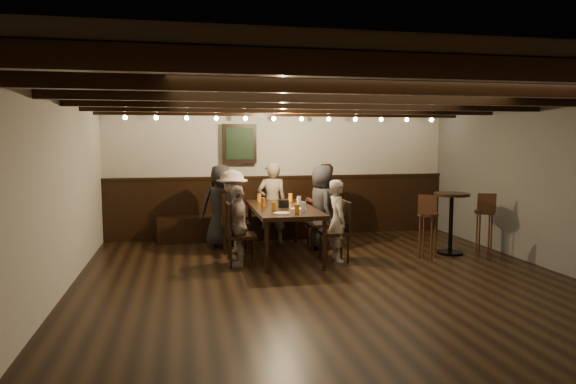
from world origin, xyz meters
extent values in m
plane|color=black|center=(0.00, 0.00, 0.00)|extent=(7.00, 7.00, 0.00)
plane|color=black|center=(0.00, 0.00, 2.40)|extent=(7.00, 7.00, 0.00)
plane|color=beige|center=(0.00, 3.50, 1.20)|extent=(6.50, 0.00, 6.50)
plane|color=#565654|center=(3.25, 0.00, 1.20)|extent=(0.00, 7.00, 7.00)
plane|color=beige|center=(-3.25, 0.00, 1.20)|extent=(0.00, 7.00, 7.00)
cube|color=black|center=(0.00, 3.46, 0.55)|extent=(6.50, 0.08, 1.10)
cube|color=black|center=(-0.80, 3.20, 0.23)|extent=(3.00, 0.45, 0.45)
cube|color=black|center=(-0.80, 3.40, 1.75)|extent=(0.62, 0.12, 0.72)
cube|color=black|center=(-0.80, 3.33, 1.75)|extent=(0.50, 0.02, 0.58)
cube|color=black|center=(0.00, -2.90, 2.31)|extent=(6.50, 0.10, 0.16)
cube|color=black|center=(0.00, -1.74, 2.31)|extent=(6.50, 0.10, 0.16)
cube|color=black|center=(0.00, -0.58, 2.31)|extent=(6.50, 0.10, 0.16)
cube|color=black|center=(0.00, 0.58, 2.31)|extent=(6.50, 0.10, 0.16)
cube|color=black|center=(0.00, 1.74, 2.31)|extent=(6.50, 0.10, 0.16)
cube|color=black|center=(0.00, 2.90, 2.31)|extent=(6.50, 0.10, 0.16)
sphere|color=#FFE099|center=(-2.75, 2.88, 2.19)|extent=(0.07, 0.07, 0.07)
sphere|color=#FFE099|center=(-1.38, 2.88, 2.19)|extent=(0.07, 0.07, 0.07)
sphere|color=#FFE099|center=(0.00, 2.88, 2.19)|extent=(0.07, 0.07, 0.07)
sphere|color=#FFE099|center=(1.38, 2.88, 2.19)|extent=(0.07, 0.07, 0.07)
sphere|color=#FFE099|center=(2.75, 2.88, 2.19)|extent=(0.07, 0.07, 0.07)
cube|color=black|center=(-0.31, 1.72, 0.75)|extent=(0.96, 2.09, 0.06)
cylinder|color=black|center=(-0.73, 0.74, 0.36)|extent=(0.06, 0.06, 0.72)
cylinder|color=black|center=(-0.71, 2.70, 0.36)|extent=(0.06, 0.06, 0.72)
cylinder|color=black|center=(0.08, 0.74, 0.36)|extent=(0.06, 0.06, 0.72)
cylinder|color=black|center=(0.10, 2.70, 0.36)|extent=(0.06, 0.06, 0.72)
cube|color=black|center=(-1.01, 2.18, 0.46)|extent=(0.45, 0.45, 0.05)
cube|color=black|center=(-1.21, 2.18, 0.74)|extent=(0.05, 0.45, 0.49)
cube|color=black|center=(-1.02, 1.28, 0.44)|extent=(0.42, 0.42, 0.05)
cube|color=black|center=(-1.21, 1.28, 0.69)|extent=(0.04, 0.42, 0.46)
cube|color=black|center=(0.39, 2.16, 0.41)|extent=(0.40, 0.40, 0.05)
cube|color=black|center=(0.57, 2.16, 0.64)|extent=(0.04, 0.39, 0.43)
cube|color=black|center=(0.38, 1.26, 0.43)|extent=(0.42, 0.42, 0.05)
cube|color=black|center=(0.57, 1.26, 0.68)|extent=(0.04, 0.41, 0.45)
imported|color=black|center=(-1.21, 2.63, 0.71)|extent=(0.70, 0.46, 1.41)
imported|color=gray|center=(-0.30, 2.77, 0.71)|extent=(0.52, 0.35, 1.43)
imported|color=#4B1F1A|center=(0.59, 2.61, 0.70)|extent=(0.69, 0.54, 1.40)
imported|color=gray|center=(-1.06, 2.18, 0.67)|extent=(0.51, 0.87, 1.35)
imported|color=gray|center=(-1.07, 1.28, 0.59)|extent=(0.29, 0.69, 1.18)
imported|color=#28282B|center=(0.44, 2.16, 0.70)|extent=(0.45, 0.69, 1.40)
imported|color=#AC9E91|center=(0.43, 1.26, 0.62)|extent=(0.30, 0.45, 1.23)
cylinder|color=#BF7219|center=(-0.59, 2.42, 0.85)|extent=(0.07, 0.07, 0.14)
cylinder|color=#BF7219|center=(-0.06, 2.37, 0.85)|extent=(0.07, 0.07, 0.14)
cylinder|color=#BF7219|center=(-0.61, 1.82, 0.85)|extent=(0.07, 0.07, 0.14)
cylinder|color=silver|center=(-0.01, 1.92, 0.85)|extent=(0.07, 0.07, 0.14)
cylinder|color=#BF7219|center=(-0.54, 1.27, 0.85)|extent=(0.07, 0.07, 0.14)
cylinder|color=silver|center=(-0.12, 1.17, 0.85)|extent=(0.07, 0.07, 0.14)
cylinder|color=#BF7219|center=(-0.27, 0.92, 0.85)|extent=(0.07, 0.07, 0.14)
cylinder|color=white|center=(-0.47, 1.02, 0.79)|extent=(0.24, 0.24, 0.01)
cylinder|color=white|center=(-0.14, 1.42, 0.79)|extent=(0.24, 0.24, 0.01)
cube|color=black|center=(-0.31, 1.67, 0.84)|extent=(0.15, 0.10, 0.12)
cylinder|color=beige|center=(-0.19, 2.02, 0.81)|extent=(0.05, 0.05, 0.05)
cylinder|color=black|center=(2.35, 1.35, 0.02)|extent=(0.41, 0.41, 0.04)
cylinder|color=black|center=(2.35, 1.35, 0.48)|extent=(0.06, 0.06, 0.92)
cylinder|color=black|center=(2.35, 1.35, 0.96)|extent=(0.55, 0.55, 0.05)
cylinder|color=#3A1E12|center=(1.85, 1.15, 0.68)|extent=(0.31, 0.31, 0.05)
cube|color=#3A1E12|center=(1.77, 1.03, 0.85)|extent=(0.25, 0.17, 0.30)
cylinder|color=#3A1E12|center=(2.85, 1.20, 0.68)|extent=(0.31, 0.31, 0.05)
cube|color=#3A1E12|center=(2.79, 1.07, 0.85)|extent=(0.26, 0.14, 0.30)
camera|label=1|loc=(-1.83, -6.05, 1.85)|focal=32.00mm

